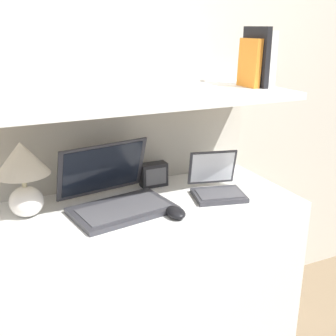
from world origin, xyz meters
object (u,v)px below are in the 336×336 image
at_px(table_lamp, 23,171).
at_px(book_white, 262,59).
at_px(computer_mouse, 176,212).
at_px(book_orange, 250,63).
at_px(laptop_small, 217,186).
at_px(laptop_large, 116,196).
at_px(book_black, 256,57).
at_px(router_box, 154,175).

distance_m(table_lamp, book_white, 1.10).
bearing_deg(computer_mouse, book_orange, 25.91).
distance_m(laptop_small, book_orange, 0.55).
distance_m(laptop_large, laptop_small, 0.44).
bearing_deg(book_orange, table_lamp, 178.38).
distance_m(table_lamp, laptop_small, 0.79).
bearing_deg(computer_mouse, book_black, 24.48).
bearing_deg(router_box, book_black, -15.04).
xyz_separation_m(book_white, book_black, (-0.04, 0.00, 0.01)).
distance_m(laptop_large, book_black, 0.84).
xyz_separation_m(laptop_small, book_white, (0.27, 0.09, 0.52)).
bearing_deg(laptop_large, table_lamp, 167.95).
xyz_separation_m(table_lamp, computer_mouse, (0.51, -0.25, -0.17)).
bearing_deg(laptop_large, laptop_small, -6.42).
height_order(laptop_large, computer_mouse, laptop_large).
bearing_deg(laptop_small, router_box, 134.51).
relative_size(laptop_large, router_box, 3.61).
relative_size(book_white, book_black, 0.93).
bearing_deg(book_white, laptop_small, -160.71).
distance_m(table_lamp, laptop_large, 0.36).
bearing_deg(book_black, computer_mouse, -155.52).
relative_size(router_box, book_black, 0.48).
height_order(laptop_small, book_orange, book_orange).
xyz_separation_m(table_lamp, laptop_small, (0.77, -0.12, -0.14)).
bearing_deg(book_black, router_box, 164.96).
relative_size(laptop_large, book_black, 1.73).
height_order(table_lamp, book_black, book_black).
bearing_deg(table_lamp, router_box, 9.00).
bearing_deg(book_black, table_lamp, 178.43).
xyz_separation_m(laptop_large, computer_mouse, (0.18, -0.18, -0.03)).
bearing_deg(laptop_small, book_orange, 25.05).
distance_m(table_lamp, router_box, 0.59).
relative_size(laptop_small, book_white, 1.12).
bearing_deg(laptop_small, computer_mouse, -153.44).
bearing_deg(table_lamp, computer_mouse, -25.96).
relative_size(laptop_large, laptop_small, 1.66).
xyz_separation_m(laptop_large, book_white, (0.70, 0.04, 0.51)).
relative_size(table_lamp, book_orange, 1.44).
bearing_deg(table_lamp, book_orange, -1.62).
relative_size(laptop_small, book_black, 1.04).
relative_size(computer_mouse, book_white, 0.45).
bearing_deg(table_lamp, book_black, -1.57).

